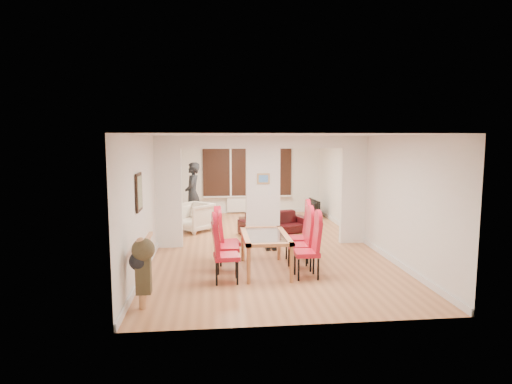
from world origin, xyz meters
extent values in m
cube|color=#B9764A|center=(0.00, 0.00, 0.00)|extent=(5.00, 9.00, 0.01)
cube|color=white|center=(0.00, 0.00, 1.30)|extent=(5.00, 0.18, 2.60)
cube|color=black|center=(0.00, 4.44, 1.50)|extent=(3.00, 0.08, 1.80)
cube|color=white|center=(0.00, 4.40, 0.30)|extent=(1.40, 0.08, 0.50)
sphere|color=orange|center=(0.30, 3.30, 2.15)|extent=(0.36, 0.36, 0.36)
cube|color=gray|center=(-2.47, -2.40, 1.60)|extent=(0.04, 0.52, 0.67)
cube|color=#4C8CD8|center=(0.00, -0.10, 1.60)|extent=(0.30, 0.03, 0.25)
imported|color=black|center=(0.47, 1.23, 0.28)|extent=(2.03, 1.32, 0.55)
imported|color=silver|center=(-1.70, 1.67, 0.39)|extent=(1.20, 1.20, 0.79)
imported|color=black|center=(-1.77, 2.59, 0.92)|extent=(0.70, 0.48, 1.84)
imported|color=black|center=(2.00, 3.46, 0.29)|extent=(1.00, 0.23, 0.57)
cylinder|color=#143F19|center=(0.01, 2.40, 0.35)|extent=(0.07, 0.07, 0.26)
imported|color=#341A11|center=(0.17, 2.27, 0.25)|extent=(0.23, 0.23, 0.06)
camera|label=1|loc=(-1.19, -9.98, 2.53)|focal=30.00mm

